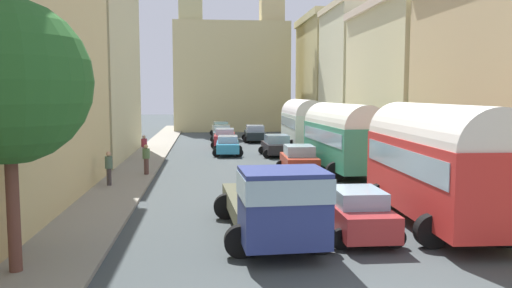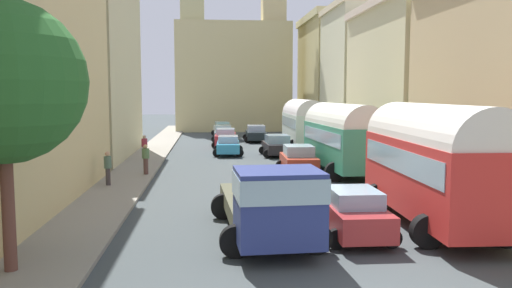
{
  "view_description": "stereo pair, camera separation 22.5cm",
  "coord_description": "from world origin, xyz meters",
  "px_view_note": "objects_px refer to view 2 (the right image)",
  "views": [
    {
      "loc": [
        -3.24,
        -8.56,
        4.48
      ],
      "look_at": [
        0.0,
        23.86,
        1.27
      ],
      "focal_mm": 35.86,
      "sensor_mm": 36.0,
      "label": 1
    },
    {
      "loc": [
        -3.01,
        -8.58,
        4.48
      ],
      "look_at": [
        0.0,
        23.86,
        1.27
      ],
      "focal_mm": 35.86,
      "sensor_mm": 36.0,
      "label": 2
    }
  ],
  "objects_px": {
    "car_1": "(226,138)",
    "pedestrian_1": "(145,146)",
    "car_2": "(224,133)",
    "car_7": "(256,133)",
    "parked_bus_2": "(303,122)",
    "cargo_truck_0": "(270,202)",
    "car_5": "(299,159)",
    "car_3": "(222,129)",
    "parked_bus_1": "(342,135)",
    "pedestrian_0": "(146,158)",
    "car_4": "(354,213)",
    "car_0": "(228,145)",
    "pedestrian_2": "(108,167)",
    "car_6": "(277,145)",
    "parked_bus_0": "(434,159)"
  },
  "relations": [
    {
      "from": "car_1",
      "to": "pedestrian_1",
      "type": "xyz_separation_m",
      "value": [
        -5.69,
        -8.41,
        0.19
      ]
    },
    {
      "from": "car_2",
      "to": "car_7",
      "type": "height_order",
      "value": "car_7"
    },
    {
      "from": "parked_bus_2",
      "to": "cargo_truck_0",
      "type": "height_order",
      "value": "parked_bus_2"
    },
    {
      "from": "car_7",
      "to": "pedestrian_1",
      "type": "bearing_deg",
      "value": -123.52
    },
    {
      "from": "car_2",
      "to": "car_5",
      "type": "xyz_separation_m",
      "value": [
        3.61,
        -20.16,
        0.03
      ]
    },
    {
      "from": "cargo_truck_0",
      "to": "car_7",
      "type": "xyz_separation_m",
      "value": [
        2.63,
        32.68,
        -0.49
      ]
    },
    {
      "from": "car_3",
      "to": "car_7",
      "type": "bearing_deg",
      "value": -64.36
    },
    {
      "from": "car_5",
      "to": "cargo_truck_0",
      "type": "bearing_deg",
      "value": -103.69
    },
    {
      "from": "parked_bus_1",
      "to": "pedestrian_0",
      "type": "bearing_deg",
      "value": -178.59
    },
    {
      "from": "car_4",
      "to": "parked_bus_2",
      "type": "bearing_deg",
      "value": 82.98
    },
    {
      "from": "parked_bus_2",
      "to": "car_4",
      "type": "distance_m",
      "value": 25.93
    },
    {
      "from": "car_7",
      "to": "car_2",
      "type": "bearing_deg",
      "value": 165.67
    },
    {
      "from": "car_0",
      "to": "car_5",
      "type": "distance_m",
      "value": 9.85
    },
    {
      "from": "car_0",
      "to": "car_1",
      "type": "relative_size",
      "value": 0.93
    },
    {
      "from": "car_4",
      "to": "pedestrian_1",
      "type": "distance_m",
      "value": 21.1
    },
    {
      "from": "car_3",
      "to": "pedestrian_1",
      "type": "distance_m",
      "value": 20.23
    },
    {
      "from": "car_2",
      "to": "car_3",
      "type": "bearing_deg",
      "value": 90.0
    },
    {
      "from": "car_0",
      "to": "parked_bus_1",
      "type": "bearing_deg",
      "value": -56.93
    },
    {
      "from": "car_3",
      "to": "car_1",
      "type": "bearing_deg",
      "value": -90.0
    },
    {
      "from": "pedestrian_0",
      "to": "pedestrian_1",
      "type": "height_order",
      "value": "pedestrian_0"
    },
    {
      "from": "car_4",
      "to": "car_7",
      "type": "bearing_deg",
      "value": 90.09
    },
    {
      "from": "car_0",
      "to": "car_2",
      "type": "height_order",
      "value": "car_2"
    },
    {
      "from": "cargo_truck_0",
      "to": "pedestrian_2",
      "type": "relative_size",
      "value": 4.25
    },
    {
      "from": "car_7",
      "to": "pedestrian_2",
      "type": "xyz_separation_m",
      "value": [
        -9.22,
        -22.96,
        0.23
      ]
    },
    {
      "from": "car_3",
      "to": "car_6",
      "type": "height_order",
      "value": "car_3"
    },
    {
      "from": "car_4",
      "to": "car_5",
      "type": "bearing_deg",
      "value": 87.54
    },
    {
      "from": "car_0",
      "to": "car_2",
      "type": "bearing_deg",
      "value": 90.0
    },
    {
      "from": "car_5",
      "to": "car_7",
      "type": "bearing_deg",
      "value": 91.79
    },
    {
      "from": "car_0",
      "to": "car_1",
      "type": "xyz_separation_m",
      "value": [
        -0.0,
        5.5,
        0.08
      ]
    },
    {
      "from": "car_3",
      "to": "car_5",
      "type": "height_order",
      "value": "car_5"
    },
    {
      "from": "car_6",
      "to": "car_7",
      "type": "relative_size",
      "value": 0.88
    },
    {
      "from": "pedestrian_2",
      "to": "pedestrian_1",
      "type": "bearing_deg",
      "value": 86.98
    },
    {
      "from": "parked_bus_2",
      "to": "car_4",
      "type": "xyz_separation_m",
      "value": [
        -3.16,
        -25.69,
        -1.45
      ]
    },
    {
      "from": "car_5",
      "to": "car_6",
      "type": "relative_size",
      "value": 0.98
    },
    {
      "from": "cargo_truck_0",
      "to": "car_5",
      "type": "distance_m",
      "value": 13.68
    },
    {
      "from": "car_7",
      "to": "car_0",
      "type": "bearing_deg",
      "value": -106.38
    },
    {
      "from": "car_7",
      "to": "parked_bus_1",
      "type": "bearing_deg",
      "value": -81.18
    },
    {
      "from": "parked_bus_0",
      "to": "car_3",
      "type": "height_order",
      "value": "parked_bus_0"
    },
    {
      "from": "cargo_truck_0",
      "to": "car_0",
      "type": "height_order",
      "value": "cargo_truck_0"
    },
    {
      "from": "cargo_truck_0",
      "to": "car_0",
      "type": "distance_m",
      "value": 22.46
    },
    {
      "from": "car_3",
      "to": "parked_bus_0",
      "type": "bearing_deg",
      "value": -80.7
    },
    {
      "from": "car_0",
      "to": "pedestrian_0",
      "type": "relative_size",
      "value": 2.3
    },
    {
      "from": "car_5",
      "to": "parked_bus_2",
      "type": "bearing_deg",
      "value": 78.45
    },
    {
      "from": "pedestrian_0",
      "to": "pedestrian_1",
      "type": "relative_size",
      "value": 1.01
    },
    {
      "from": "car_2",
      "to": "parked_bus_1",
      "type": "bearing_deg",
      "value": -73.42
    },
    {
      "from": "car_2",
      "to": "car_3",
      "type": "distance_m",
      "value": 5.5
    },
    {
      "from": "pedestrian_2",
      "to": "car_5",
      "type": "bearing_deg",
      "value": 19.97
    },
    {
      "from": "car_4",
      "to": "pedestrian_1",
      "type": "relative_size",
      "value": 2.1
    },
    {
      "from": "car_3",
      "to": "car_0",
      "type": "bearing_deg",
      "value": -90.0
    },
    {
      "from": "parked_bus_0",
      "to": "car_4",
      "type": "distance_m",
      "value": 3.63
    }
  ]
}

